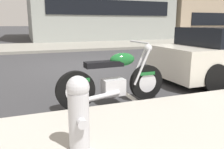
% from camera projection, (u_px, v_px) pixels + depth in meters
% --- Properties ---
extents(ground_plane, '(260.00, 260.00, 0.00)m').
position_uv_depth(ground_plane, '(85.00, 66.00, 8.00)').
color(ground_plane, '#333335').
extents(sidewalk_far_curb, '(120.00, 5.00, 0.14)m').
position_uv_depth(sidewalk_far_curb, '(212.00, 41.00, 18.23)').
color(sidewalk_far_curb, gray).
rests_on(sidewalk_far_curb, ground).
extents(parking_stall_stripe, '(0.12, 2.20, 0.01)m').
position_uv_depth(parking_stall_stripe, '(128.00, 95.00, 4.73)').
color(parking_stall_stripe, silver).
rests_on(parking_stall_stripe, ground).
extents(parked_motorcycle, '(2.08, 0.62, 1.14)m').
position_uv_depth(parked_motorcycle, '(114.00, 81.00, 4.16)').
color(parked_motorcycle, black).
rests_on(parked_motorcycle, ground).
extents(fire_hydrant, '(0.24, 0.36, 0.80)m').
position_uv_depth(fire_hydrant, '(79.00, 111.00, 2.40)').
color(fire_hydrant, '#B7B7BC').
rests_on(fire_hydrant, sidewalk_near_curb).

